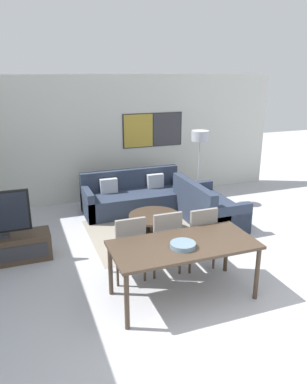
% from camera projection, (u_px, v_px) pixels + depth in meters
% --- Properties ---
extents(ground_plane, '(24.00, 24.00, 0.00)m').
position_uv_depth(ground_plane, '(244.00, 343.00, 4.15)').
color(ground_plane, '#B2B2B7').
extents(wall_back, '(7.93, 0.09, 2.80)m').
position_uv_depth(wall_back, '(117.00, 138.00, 8.48)').
color(wall_back, silver).
rests_on(wall_back, ground_plane).
extents(area_rug, '(2.37, 2.00, 0.01)m').
position_uv_depth(area_rug, '(154.00, 232.00, 6.98)').
color(area_rug, gray).
rests_on(area_rug, ground_plane).
extents(sofa_main, '(2.18, 0.88, 0.84)m').
position_uv_depth(sofa_main, '(134.00, 198.00, 8.02)').
color(sofa_main, '#2D384C').
rests_on(sofa_main, ground_plane).
extents(sofa_side, '(0.88, 1.62, 0.84)m').
position_uv_depth(sofa_side, '(206.00, 209.00, 7.37)').
color(sofa_side, '#2D384C').
rests_on(sofa_side, ground_plane).
extents(coffee_table, '(0.95, 0.95, 0.34)m').
position_uv_depth(coffee_table, '(154.00, 219.00, 6.90)').
color(coffee_table, '#423326').
rests_on(coffee_table, ground_plane).
extents(dining_table, '(1.88, 0.88, 0.78)m').
position_uv_depth(dining_table, '(184.00, 249.00, 4.81)').
color(dining_table, '#423326').
rests_on(dining_table, ground_plane).
extents(dining_chair_left, '(0.46, 0.46, 0.99)m').
position_uv_depth(dining_chair_left, '(129.00, 245.00, 5.25)').
color(dining_chair_left, gray).
rests_on(dining_chair_left, ground_plane).
extents(dining_chair_centre, '(0.46, 0.46, 0.99)m').
position_uv_depth(dining_chair_centre, '(164.00, 239.00, 5.44)').
color(dining_chair_centre, gray).
rests_on(dining_chair_centre, ground_plane).
extents(dining_chair_right, '(0.46, 0.46, 0.99)m').
position_uv_depth(dining_chair_right, '(199.00, 235.00, 5.59)').
color(dining_chair_right, gray).
rests_on(dining_chair_right, ground_plane).
extents(fruit_bowl, '(0.32, 0.32, 0.06)m').
position_uv_depth(fruit_bowl, '(183.00, 245.00, 4.67)').
color(fruit_bowl, slate).
rests_on(fruit_bowl, dining_table).
extents(floor_lamp, '(0.37, 0.37, 1.64)m').
position_uv_depth(floor_lamp, '(200.00, 141.00, 8.06)').
color(floor_lamp, '#2D2D33').
rests_on(floor_lamp, ground_plane).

